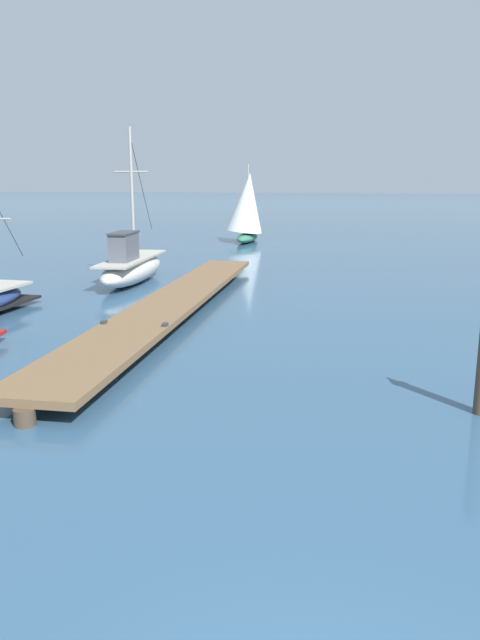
% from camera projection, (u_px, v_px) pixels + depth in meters
% --- Properties ---
extents(floating_dock, '(2.72, 18.32, 0.53)m').
position_uv_depth(floating_dock, '(174.00, 301.00, 18.65)').
color(floating_dock, brown).
rests_on(floating_dock, ground).
extents(fishing_boat_1, '(2.04, 6.36, 5.98)m').
position_uv_depth(fishing_boat_1, '(132.00, 266.00, 24.00)').
color(fishing_boat_1, silver).
rests_on(fishing_boat_1, ground).
extents(distant_sailboat, '(2.79, 4.72, 5.01)m').
position_uv_depth(distant_sailboat, '(247.00, 207.00, 39.50)').
color(distant_sailboat, '#337556').
rests_on(distant_sailboat, ground).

